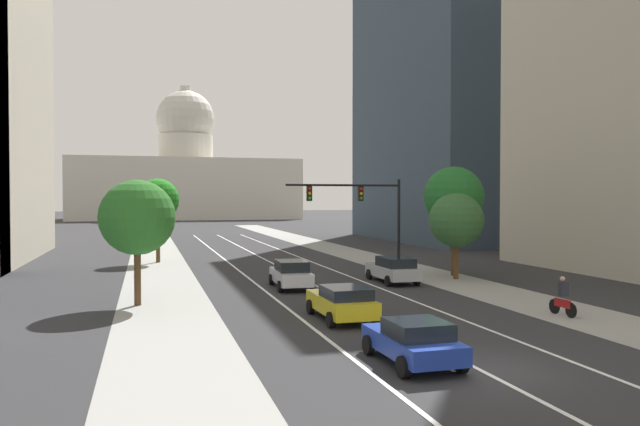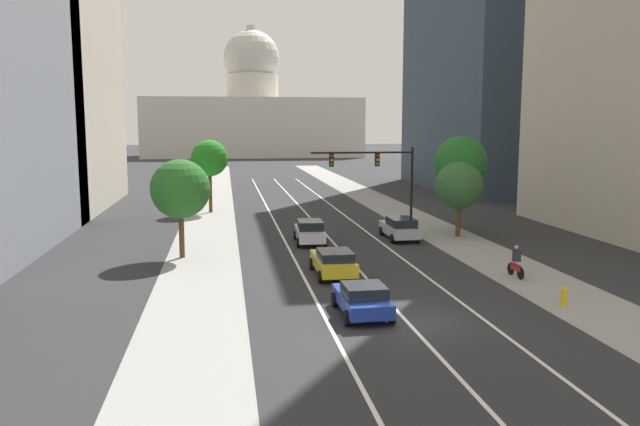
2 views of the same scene
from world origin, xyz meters
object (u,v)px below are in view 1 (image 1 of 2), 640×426
capitol_building (186,178)px  cyclist (563,296)px  car_yellow (342,302)px  street_tree_near_left (158,200)px  car_silver (393,269)px  car_white (291,274)px  street_tree_mid_left (137,218)px  street_tree_mid_right (456,220)px  street_tree_near_right (454,197)px  car_blue (414,341)px  traffic_signal_mast (364,205)px

capitol_building → cyclist: capitol_building is taller
car_yellow → street_tree_near_left: size_ratio=0.68×
car_silver → car_white: car_white is taller
car_silver → street_tree_mid_left: street_tree_mid_left is taller
street_tree_near_left → street_tree_mid_right: street_tree_near_left is taller
street_tree_near_right → street_tree_near_left: street_tree_near_right is taller
car_blue → car_yellow: bearing=-0.9°
car_yellow → traffic_signal_mast: bearing=-23.5°
car_white → street_tree_near_left: (-6.99, 16.60, 4.14)m
traffic_signal_mast → capitol_building: bearing=92.1°
capitol_building → cyclist: (7.86, -133.19, -9.23)m
street_tree_mid_left → car_yellow: bearing=-35.8°
traffic_signal_mast → street_tree_near_right: (5.70, -1.60, 0.57)m
car_white → street_tree_mid_left: (-8.30, -3.49, 3.36)m
car_silver → cyclist: cyclist is taller
capitol_building → car_white: 122.32m
car_white → street_tree_near_right: bearing=-74.7°
car_white → car_yellow: 9.48m
capitol_building → car_blue: bearing=-90.7°
car_blue → car_white: bearing=-0.9°
street_tree_near_right → street_tree_near_left: 23.23m
car_white → street_tree_mid_left: size_ratio=0.76×
car_silver → street_tree_near_right: (5.12, 2.06, 4.38)m
car_white → cyclist: bearing=-137.5°
traffic_signal_mast → street_tree_near_right: street_tree_near_right is taller
street_tree_near_right → street_tree_mid_left: bearing=-162.8°
capitol_building → street_tree_mid_left: bearing=-94.5°
car_yellow → street_tree_mid_left: bearing=53.8°
car_blue → car_yellow: 7.17m
car_silver → street_tree_mid_right: (4.45, 0.43, 2.88)m
capitol_building → car_white: capitol_building is taller
car_white → street_tree_near_left: size_ratio=0.68×
street_tree_mid_left → street_tree_near_left: street_tree_near_left is taller
cyclist → street_tree_near_left: bearing=27.5°
car_yellow → street_tree_mid_left: street_tree_mid_left is taller
car_white → street_tree_near_right: 12.68m
car_silver → car_white: bearing=95.9°
street_tree_near_left → street_tree_mid_right: bearing=-41.0°
traffic_signal_mast → street_tree_near_left: bearing=136.2°
street_tree_near_left → street_tree_mid_left: bearing=-93.7°
car_yellow → street_tree_near_left: 27.33m
car_silver → car_yellow: (-6.47, -10.09, -0.06)m
car_blue → capitol_building: bearing=-1.6°
capitol_building → traffic_signal_mast: bearing=-87.9°
capitol_building → street_tree_near_left: 105.83m
capitol_building → traffic_signal_mast: capitol_building is taller
car_blue → street_tree_mid_left: (-8.30, 13.16, 3.45)m
cyclist → traffic_signal_mast: bearing=10.0°
car_yellow → street_tree_mid_right: (10.91, 10.52, 2.94)m
capitol_building → traffic_signal_mast: 117.89m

